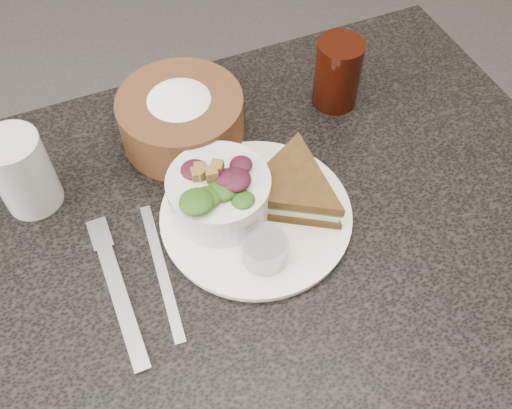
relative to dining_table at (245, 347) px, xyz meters
The scene contains 12 objects.
floor 0.38m from the dining_table, ahead, with size 6.00×6.00×0.00m, color #3E3C3A.
dining_table is the anchor object (origin of this frame).
dinner_plate 0.38m from the dining_table, 34.97° to the left, with size 0.26×0.26×0.01m, color white.
sandwich 0.42m from the dining_table, 16.86° to the left, with size 0.17×0.17×0.05m, color #473319, non-canonical shape.
salad_bowl 0.43m from the dining_table, 100.24° to the left, with size 0.14×0.14×0.08m, color silver, non-canonical shape.
dressing_ramekin 0.41m from the dining_table, 72.37° to the right, with size 0.06×0.06×0.04m, color #939497.
orange_wedge 0.41m from the dining_table, 69.80° to the left, with size 0.06×0.06×0.03m, color #FA6306.
fork 0.42m from the dining_table, behind, with size 0.02×0.20×0.01m, color #93979C.
knife 0.39m from the dining_table, behind, with size 0.01×0.21×0.00m, color #A1A6AC.
bread_basket 0.47m from the dining_table, 92.97° to the left, with size 0.18×0.18×0.10m, color brown, non-canonical shape.
cola_glass 0.53m from the dining_table, 38.14° to the left, with size 0.07×0.07×0.12m, color black, non-canonical shape.
water_glass 0.52m from the dining_table, 144.47° to the left, with size 0.08×0.08×0.12m, color #B1B9BD.
Camera 1 is at (-0.14, -0.39, 1.39)m, focal length 40.00 mm.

